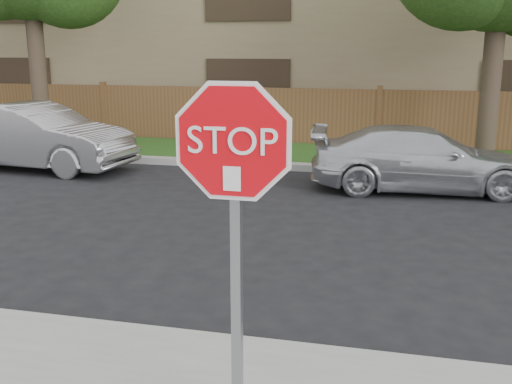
# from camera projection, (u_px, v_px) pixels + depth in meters

# --- Properties ---
(ground) EXTENTS (90.00, 90.00, 0.00)m
(ground) POSITION_uv_depth(u_px,v_px,m) (327.00, 355.00, 5.38)
(ground) COLOR black
(ground) RESTS_ON ground
(far_curb) EXTENTS (70.00, 0.30, 0.15)m
(far_curb) POSITION_uv_depth(u_px,v_px,m) (372.00, 170.00, 13.07)
(far_curb) COLOR gray
(far_curb) RESTS_ON ground
(grass_strip) EXTENTS (70.00, 3.00, 0.12)m
(grass_strip) POSITION_uv_depth(u_px,v_px,m) (375.00, 158.00, 14.63)
(grass_strip) COLOR #1E4714
(grass_strip) RESTS_ON ground
(fence) EXTENTS (70.00, 0.12, 1.60)m
(fence) POSITION_uv_depth(u_px,v_px,m) (379.00, 120.00, 15.97)
(fence) COLOR brown
(fence) RESTS_ON ground
(apartment_building) EXTENTS (35.20, 9.20, 7.20)m
(apartment_building) POSITION_uv_depth(u_px,v_px,m) (389.00, 22.00, 20.62)
(apartment_building) COLOR #8D7657
(apartment_building) RESTS_ON ground
(stop_sign) EXTENTS (1.01, 0.13, 2.55)m
(stop_sign) POSITION_uv_depth(u_px,v_px,m) (234.00, 193.00, 3.65)
(stop_sign) COLOR gray
(stop_sign) RESTS_ON sidewalk_near
(sedan_left) EXTENTS (4.60, 1.96, 1.47)m
(sedan_left) POSITION_uv_depth(u_px,v_px,m) (35.00, 137.00, 13.40)
(sedan_left) COLOR #B2B2B7
(sedan_left) RESTS_ON ground
(sedan_right) EXTENTS (4.37, 2.12, 1.23)m
(sedan_right) POSITION_uv_depth(u_px,v_px,m) (422.00, 159.00, 11.42)
(sedan_right) COLOR silver
(sedan_right) RESTS_ON ground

